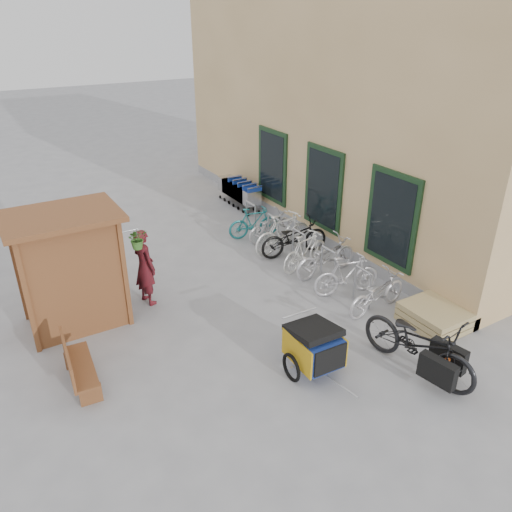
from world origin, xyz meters
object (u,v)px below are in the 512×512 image
child_trailer (314,345)px  bike_7 (254,223)px  person_kiosk (145,267)px  bike_6 (270,226)px  cargo_bike (420,344)px  bike_4 (294,237)px  bike_2 (326,256)px  pallet_stack (434,317)px  bike_1 (347,275)px  kiosk (63,256)px  bike_3 (305,251)px  bench (76,365)px  bike_5 (283,233)px  bike_0 (377,293)px  shopping_carts (239,190)px

child_trailer → bike_7: 6.01m
person_kiosk → bike_6: (4.13, 1.48, -0.46)m
cargo_bike → bike_4: (0.85, 5.05, -0.09)m
person_kiosk → bike_2: (4.19, -0.98, -0.40)m
bike_6 → bike_7: 0.47m
pallet_stack → bike_1: 2.07m
child_trailer → bike_6: size_ratio=1.09×
pallet_stack → person_kiosk: bearing=140.2°
kiosk → bike_6: size_ratio=1.61×
cargo_bike → bike_3: (0.64, 4.28, -0.11)m
bench → bike_5: size_ratio=0.76×
pallet_stack → person_kiosk: person_kiosk is taller
pallet_stack → bike_2: 2.99m
bike_4 → kiosk: bearing=101.1°
bench → bike_6: bearing=34.5°
bike_0 → child_trailer: bearing=105.5°
cargo_bike → bike_7: bearing=76.2°
person_kiosk → bike_5: bearing=-95.9°
pallet_stack → bike_0: 1.23m
bench → child_trailer: (3.69, -1.74, 0.11)m
kiosk → bike_3: size_ratio=1.59×
cargo_bike → bike_4: cargo_bike is taller
cargo_bike → bike_5: cargo_bike is taller
bike_2 → bike_6: bike_2 is taller
bench → bike_7: bearing=38.2°
bike_3 → cargo_bike: bearing=158.7°
pallet_stack → bike_6: 5.42m
bike_6 → bike_3: bearing=164.0°
pallet_stack → bike_3: bearing=102.3°
bike_4 → bike_0: bearing=-173.5°
shopping_carts → bike_5: (-0.70, -3.67, -0.01)m
bench → person_kiosk: bearing=50.5°
bike_0 → bike_4: size_ratio=0.87×
bench → bike_3: bearing=19.5°
bike_2 → bike_7: 2.83m
bike_5 → kiosk: bearing=91.9°
person_kiosk → bike_0: size_ratio=1.05×
bike_1 → bike_3: 1.52m
kiosk → bike_2: (5.77, -0.94, -1.08)m
child_trailer → bike_1: (2.27, 1.82, -0.07)m
kiosk → cargo_bike: bearing=-43.9°
child_trailer → kiosk: bearing=133.1°
cargo_bike → bike_6: size_ratio=1.51×
pallet_stack → bike_1: bike_1 is taller
bike_2 → bike_0: bearing=174.2°
kiosk → bike_7: kiosk is taller
bike_0 → bike_5: 3.47m
bench → shopping_carts: bearing=47.9°
pallet_stack → bike_1: size_ratio=0.75×
shopping_carts → bike_1: size_ratio=1.33×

